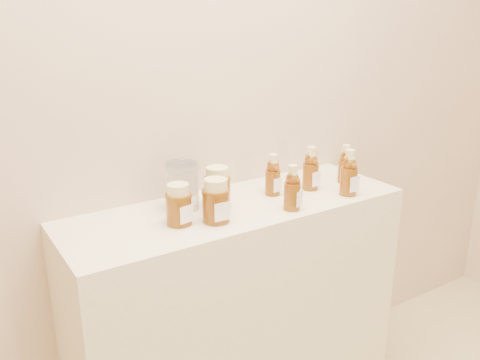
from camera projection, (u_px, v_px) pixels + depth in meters
wall_back at (206, 65)px, 1.74m from camera, size 3.50×0.02×2.70m
display_table at (237, 319)px, 1.87m from camera, size 1.20×0.40×0.90m
bear_bottle_back_left at (273, 172)px, 1.80m from camera, size 0.06×0.06×0.17m
bear_bottle_back_mid at (311, 166)px, 1.85m from camera, size 0.07×0.07×0.18m
bear_bottle_back_right at (346, 161)px, 1.93m from camera, size 0.07×0.07×0.17m
bear_bottle_front_left at (292, 185)px, 1.66m from camera, size 0.08×0.08×0.17m
bear_bottle_front_right at (349, 170)px, 1.79m from camera, size 0.06×0.06×0.19m
honey_jar_left at (179, 204)px, 1.55m from camera, size 0.10×0.10×0.13m
honey_jar_back at (217, 188)px, 1.68m from camera, size 0.11×0.11×0.14m
honey_jar_front at (216, 200)px, 1.57m from camera, size 0.09×0.09×0.14m
glass_canister at (182, 184)px, 1.67m from camera, size 0.14×0.14×0.17m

